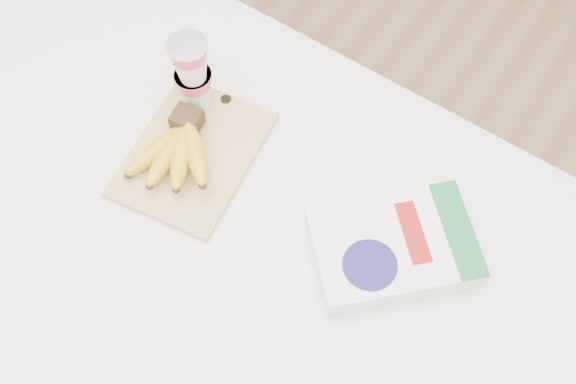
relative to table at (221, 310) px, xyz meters
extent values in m
plane|color=tan|center=(0.00, 0.00, -0.49)|extent=(4.00, 4.00, 0.00)
cube|color=white|center=(0.00, 0.00, 0.00)|extent=(1.31, 0.87, 0.98)
cube|color=tan|center=(-0.08, 0.09, 0.50)|extent=(0.25, 0.31, 0.01)
cube|color=#382816|center=(-0.11, 0.13, 0.53)|extent=(0.05, 0.05, 0.03)
ellipsoid|color=gold|center=(-0.12, 0.06, 0.52)|extent=(0.05, 0.15, 0.04)
sphere|color=#382816|center=(-0.13, -0.01, 0.52)|extent=(0.01, 0.01, 0.01)
ellipsoid|color=gold|center=(-0.10, 0.06, 0.53)|extent=(0.06, 0.15, 0.04)
sphere|color=#382816|center=(-0.08, -0.01, 0.53)|extent=(0.01, 0.01, 0.01)
ellipsoid|color=gold|center=(-0.08, 0.07, 0.53)|extent=(0.11, 0.14, 0.04)
sphere|color=#382816|center=(-0.04, 0.01, 0.53)|extent=(0.01, 0.01, 0.01)
ellipsoid|color=gold|center=(-0.06, 0.08, 0.54)|extent=(0.13, 0.12, 0.04)
sphere|color=#382816|center=(-0.01, 0.04, 0.54)|extent=(0.01, 0.01, 0.01)
cylinder|color=silver|center=(-0.13, 0.18, 0.66)|extent=(0.07, 0.07, 0.00)
cube|color=white|center=(0.30, 0.13, 0.52)|extent=(0.30, 0.30, 0.05)
cube|color=#186F37|center=(0.37, 0.20, 0.55)|extent=(0.15, 0.15, 0.00)
cylinder|color=#191653|center=(0.29, 0.07, 0.55)|extent=(0.12, 0.12, 0.00)
cube|color=#A11512|center=(0.32, 0.16, 0.55)|extent=(0.10, 0.10, 0.00)
camera|label=1|loc=(0.40, -0.30, 1.45)|focal=40.00mm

